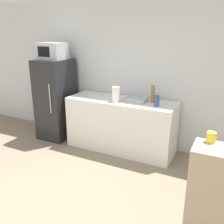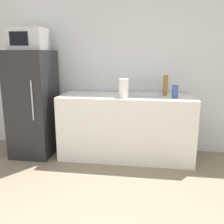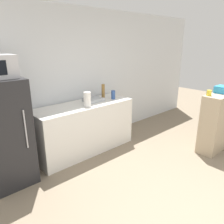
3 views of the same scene
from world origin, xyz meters
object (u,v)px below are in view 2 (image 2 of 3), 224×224
at_px(microwave, 29,39).
at_px(bottle_short, 175,92).
at_px(bottle_tall, 165,85).
at_px(refrigerator, 33,104).
at_px(paper_towel_roll, 124,88).

height_order(microwave, bottle_short, microwave).
bearing_deg(bottle_tall, bottle_short, -53.20).
distance_m(refrigerator, paper_towel_roll, 1.38).
xyz_separation_m(refrigerator, paper_towel_roll, (1.35, -0.11, 0.27)).
distance_m(refrigerator, bottle_short, 2.04).
bearing_deg(paper_towel_roll, bottle_short, 6.17).
distance_m(bottle_tall, paper_towel_roll, 0.60).
height_order(microwave, bottle_tall, microwave).
height_order(microwave, paper_towel_roll, microwave).
bearing_deg(bottle_short, refrigerator, 179.01).
xyz_separation_m(microwave, bottle_tall, (1.90, 0.13, -0.63)).
height_order(refrigerator, bottle_tall, refrigerator).
bearing_deg(bottle_short, paper_towel_roll, -173.83).
bearing_deg(microwave, bottle_short, -0.95).
distance_m(bottle_short, paper_towel_roll, 0.68).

